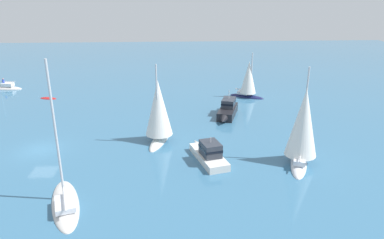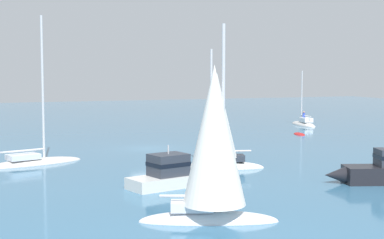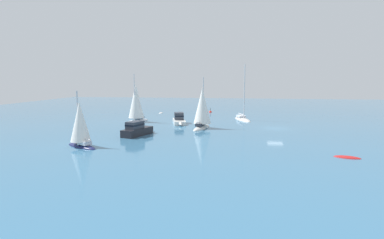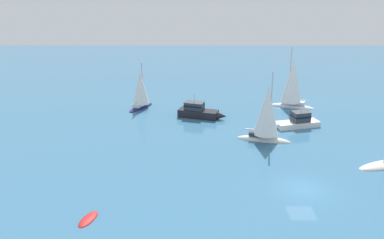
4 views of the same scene
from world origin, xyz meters
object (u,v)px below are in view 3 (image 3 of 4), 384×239
(yacht_3, at_px, (202,109))
(mooring_buoy, at_px, (210,112))
(motor_cruiser, at_px, (138,129))
(powerboat, at_px, (179,120))
(rib, at_px, (161,113))
(ketch, at_px, (242,119))
(yacht, at_px, (80,126))
(skiff, at_px, (347,158))
(yacht_2, at_px, (136,104))

(yacht_3, bearing_deg, mooring_buoy, 16.93)
(motor_cruiser, bearing_deg, powerboat, 1.42)
(powerboat, relative_size, rib, 3.54)
(mooring_buoy, bearing_deg, ketch, 29.80)
(rib, height_order, ketch, ketch)
(yacht, bearing_deg, motor_cruiser, -86.99)
(skiff, relative_size, mooring_buoy, 1.96)
(yacht_2, distance_m, ketch, 20.99)
(motor_cruiser, bearing_deg, yacht_2, 37.03)
(ketch, bearing_deg, yacht_3, -47.52)
(rib, xyz_separation_m, yacht, (37.29, -0.45, 2.47))
(ketch, bearing_deg, skiff, 1.80)
(powerboat, xyz_separation_m, yacht_2, (-1.02, -8.39, 2.61))
(powerboat, xyz_separation_m, mooring_buoy, (-20.13, 3.96, -0.72))
(motor_cruiser, xyz_separation_m, yacht, (8.37, -4.29, 1.63))
(rib, distance_m, motor_cruiser, 29.19)
(motor_cruiser, height_order, yacht_2, yacht_2)
(yacht_3, bearing_deg, yacht, 156.51)
(motor_cruiser, bearing_deg, skiff, -92.16)
(yacht, relative_size, yacht_2, 0.74)
(powerboat, bearing_deg, yacht, -36.39)
(powerboat, height_order, yacht_2, yacht_2)
(yacht, distance_m, skiff, 29.87)
(yacht_3, distance_m, mooring_buoy, 25.20)
(motor_cruiser, distance_m, mooring_buoy, 33.52)
(motor_cruiser, relative_size, mooring_buoy, 4.75)
(motor_cruiser, distance_m, skiff, 27.11)
(rib, xyz_separation_m, yacht_2, (15.40, -0.86, 3.34))
(ketch, relative_size, skiff, 4.04)
(mooring_buoy, bearing_deg, powerboat, -11.12)
(yacht, distance_m, mooring_buoy, 42.77)
(motor_cruiser, height_order, skiff, motor_cruiser)
(yacht_3, bearing_deg, yacht_2, 80.97)
(yacht_2, distance_m, yacht_3, 14.42)
(mooring_buoy, bearing_deg, motor_cruiser, -13.18)
(rib, bearing_deg, motor_cruiser, 5.30)
(yacht, distance_m, yacht_2, 21.91)
(powerboat, xyz_separation_m, ketch, (-6.96, 11.50, -0.53))
(rib, relative_size, yacht_3, 0.23)
(yacht, xyz_separation_m, yacht_3, (-16.00, 12.75, 0.65))
(powerboat, xyz_separation_m, motor_cruiser, (12.50, -3.68, 0.11))
(motor_cruiser, bearing_deg, yacht, 170.67)
(rib, distance_m, ketch, 21.25)
(rib, bearing_deg, yacht, -2.96)
(yacht, relative_size, ketch, 0.62)
(yacht, bearing_deg, ketch, -94.81)
(motor_cruiser, xyz_separation_m, ketch, (-19.46, 15.18, -0.64))
(powerboat, distance_m, motor_cruiser, 13.04)
(yacht, height_order, ketch, ketch)
(rib, distance_m, yacht, 37.37)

